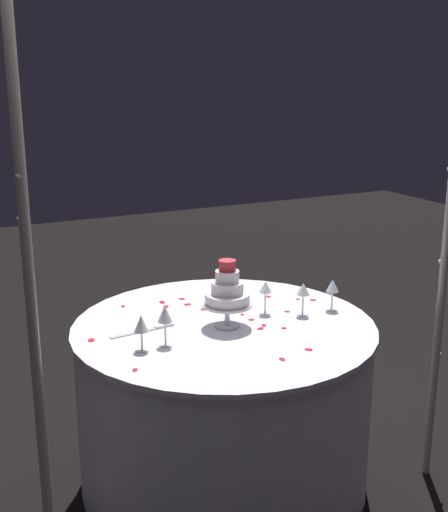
# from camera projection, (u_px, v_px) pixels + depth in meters

# --- Properties ---
(ground_plane) EXTENTS (12.00, 12.00, 0.00)m
(ground_plane) POSITION_uv_depth(u_px,v_px,m) (224.00, 477.00, 3.13)
(ground_plane) COLOR black
(decorative_arch) EXTENTS (1.83, 0.06, 2.21)m
(decorative_arch) POSITION_uv_depth(u_px,v_px,m) (272.00, 195.00, 2.42)
(decorative_arch) COLOR #B7B29E
(decorative_arch) RESTS_ON ground
(main_table) EXTENTS (1.34, 1.34, 0.78)m
(main_table) POSITION_uv_depth(u_px,v_px,m) (224.00, 403.00, 3.03)
(main_table) COLOR white
(main_table) RESTS_ON ground
(tiered_cake) EXTENTS (0.22, 0.22, 0.30)m
(tiered_cake) POSITION_uv_depth(u_px,v_px,m) (227.00, 292.00, 2.86)
(tiered_cake) COLOR silver
(tiered_cake) RESTS_ON main_table
(wine_glass_0) EXTENTS (0.06, 0.06, 0.15)m
(wine_glass_0) POSITION_uv_depth(u_px,v_px,m) (303.00, 291.00, 3.01)
(wine_glass_0) COLOR silver
(wine_glass_0) RESTS_ON main_table
(wine_glass_1) EXTENTS (0.06, 0.06, 0.15)m
(wine_glass_1) POSITION_uv_depth(u_px,v_px,m) (332.00, 287.00, 3.07)
(wine_glass_1) COLOR silver
(wine_glass_1) RESTS_ON main_table
(wine_glass_2) EXTENTS (0.06, 0.06, 0.16)m
(wine_glass_2) POSITION_uv_depth(u_px,v_px,m) (220.00, 282.00, 3.13)
(wine_glass_2) COLOR silver
(wine_glass_2) RESTS_ON main_table
(wine_glass_3) EXTENTS (0.06, 0.06, 0.16)m
(wine_glass_3) POSITION_uv_depth(u_px,v_px,m) (265.00, 289.00, 3.03)
(wine_glass_3) COLOR silver
(wine_glass_3) RESTS_ON main_table
(wine_glass_4) EXTENTS (0.06, 0.06, 0.17)m
(wine_glass_4) POSITION_uv_depth(u_px,v_px,m) (165.00, 316.00, 2.66)
(wine_glass_4) COLOR silver
(wine_glass_4) RESTS_ON main_table
(wine_glass_5) EXTENTS (0.06, 0.06, 0.15)m
(wine_glass_5) POSITION_uv_depth(u_px,v_px,m) (141.00, 325.00, 2.62)
(wine_glass_5) COLOR silver
(wine_glass_5) RESTS_ON main_table
(cake_knife) EXTENTS (0.30, 0.05, 0.01)m
(cake_knife) POSITION_uv_depth(u_px,v_px,m) (147.00, 330.00, 2.85)
(cake_knife) COLOR silver
(cake_knife) RESTS_ON main_table
(rose_petal_0) EXTENTS (0.04, 0.04, 0.00)m
(rose_petal_0) POSITION_uv_depth(u_px,v_px,m) (213.00, 300.00, 3.23)
(rose_petal_0) COLOR red
(rose_petal_0) RESTS_ON main_table
(rose_petal_1) EXTENTS (0.04, 0.04, 0.00)m
(rose_petal_1) POSITION_uv_depth(u_px,v_px,m) (268.00, 296.00, 3.28)
(rose_petal_1) COLOR red
(rose_petal_1) RESTS_ON main_table
(rose_petal_2) EXTENTS (0.03, 0.04, 0.00)m
(rose_petal_2) POSITION_uv_depth(u_px,v_px,m) (264.00, 325.00, 2.91)
(rose_petal_2) COLOR red
(rose_petal_2) RESTS_ON main_table
(rose_petal_3) EXTENTS (0.02, 0.03, 0.00)m
(rose_petal_3) POSITION_uv_depth(u_px,v_px,m) (282.00, 359.00, 2.56)
(rose_petal_3) COLOR red
(rose_petal_3) RESTS_ON main_table
(rose_petal_4) EXTENTS (0.04, 0.04, 0.00)m
(rose_petal_4) POSITION_uv_depth(u_px,v_px,m) (158.00, 326.00, 2.89)
(rose_petal_4) COLOR red
(rose_petal_4) RESTS_ON main_table
(rose_petal_5) EXTENTS (0.04, 0.03, 0.00)m
(rose_petal_5) POSITION_uv_depth(u_px,v_px,m) (251.00, 320.00, 2.97)
(rose_petal_5) COLOR red
(rose_petal_5) RESTS_ON main_table
(rose_petal_6) EXTENTS (0.03, 0.02, 0.00)m
(rose_petal_6) POSITION_uv_depth(u_px,v_px,m) (298.00, 299.00, 3.24)
(rose_petal_6) COLOR red
(rose_petal_6) RESTS_ON main_table
(rose_petal_7) EXTENTS (0.04, 0.04, 0.00)m
(rose_petal_7) POSITION_uv_depth(u_px,v_px,m) (182.00, 299.00, 3.25)
(rose_petal_7) COLOR red
(rose_petal_7) RESTS_ON main_table
(rose_petal_8) EXTENTS (0.03, 0.03, 0.00)m
(rose_petal_8) POSITION_uv_depth(u_px,v_px,m) (123.00, 306.00, 3.15)
(rose_petal_8) COLOR red
(rose_petal_8) RESTS_ON main_table
(rose_petal_9) EXTENTS (0.03, 0.04, 0.00)m
(rose_petal_9) POSITION_uv_depth(u_px,v_px,m) (166.00, 306.00, 3.14)
(rose_petal_9) COLOR red
(rose_petal_9) RESTS_ON main_table
(rose_petal_10) EXTENTS (0.02, 0.03, 0.00)m
(rose_petal_10) POSITION_uv_depth(u_px,v_px,m) (242.00, 314.00, 3.04)
(rose_petal_10) COLOR red
(rose_petal_10) RESTS_ON main_table
(rose_petal_11) EXTENTS (0.04, 0.03, 0.00)m
(rose_petal_11) POSITION_uv_depth(u_px,v_px,m) (287.00, 311.00, 3.08)
(rose_petal_11) COLOR red
(rose_petal_11) RESTS_ON main_table
(rose_petal_12) EXTENTS (0.03, 0.04, 0.00)m
(rose_petal_12) POSITION_uv_depth(u_px,v_px,m) (162.00, 302.00, 3.20)
(rose_petal_12) COLOR red
(rose_petal_12) RESTS_ON main_table
(rose_petal_13) EXTENTS (0.04, 0.04, 0.00)m
(rose_petal_13) POSITION_uv_depth(u_px,v_px,m) (309.00, 349.00, 2.65)
(rose_petal_13) COLOR red
(rose_petal_13) RESTS_ON main_table
(rose_petal_14) EXTENTS (0.03, 0.03, 0.00)m
(rose_petal_14) POSITION_uv_depth(u_px,v_px,m) (284.00, 328.00, 2.87)
(rose_petal_14) COLOR red
(rose_petal_14) RESTS_ON main_table
(rose_petal_15) EXTENTS (0.04, 0.04, 0.00)m
(rose_petal_15) POSITION_uv_depth(u_px,v_px,m) (260.00, 328.00, 2.87)
(rose_petal_15) COLOR red
(rose_petal_15) RESTS_ON main_table
(rose_petal_16) EXTENTS (0.04, 0.04, 0.00)m
(rose_petal_16) POSITION_uv_depth(u_px,v_px,m) (204.00, 309.00, 3.11)
(rose_petal_16) COLOR red
(rose_petal_16) RESTS_ON main_table
(rose_petal_17) EXTENTS (0.04, 0.04, 0.00)m
(rose_petal_17) POSITION_uv_depth(u_px,v_px,m) (313.00, 300.00, 3.23)
(rose_petal_17) COLOR red
(rose_petal_17) RESTS_ON main_table
(rose_petal_18) EXTENTS (0.03, 0.03, 0.00)m
(rose_petal_18) POSITION_uv_depth(u_px,v_px,m) (231.00, 297.00, 3.28)
(rose_petal_18) COLOR red
(rose_petal_18) RESTS_ON main_table
(rose_petal_19) EXTENTS (0.03, 0.04, 0.00)m
(rose_petal_19) POSITION_uv_depth(u_px,v_px,m) (135.00, 370.00, 2.47)
(rose_petal_19) COLOR red
(rose_petal_19) RESTS_ON main_table
(rose_petal_20) EXTENTS (0.04, 0.03, 0.00)m
(rose_petal_20) POSITION_uv_depth(u_px,v_px,m) (188.00, 304.00, 3.17)
(rose_petal_20) COLOR red
(rose_petal_20) RESTS_ON main_table
(rose_petal_21) EXTENTS (0.04, 0.05, 0.00)m
(rose_petal_21) POSITION_uv_depth(u_px,v_px,m) (91.00, 340.00, 2.74)
(rose_petal_21) COLOR red
(rose_petal_21) RESTS_ON main_table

